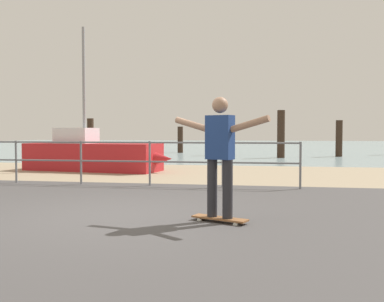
% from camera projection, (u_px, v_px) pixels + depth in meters
% --- Properties ---
extents(ground_plane, '(24.00, 10.00, 0.04)m').
position_uv_depth(ground_plane, '(89.00, 232.00, 5.43)').
color(ground_plane, '#474444').
rests_on(ground_plane, ground).
extents(beach_strip, '(24.00, 6.00, 0.04)m').
position_uv_depth(beach_strip, '(196.00, 173.00, 13.29)').
color(beach_strip, tan).
rests_on(beach_strip, ground).
extents(sea_surface, '(72.00, 50.00, 0.04)m').
position_uv_depth(sea_surface, '(246.00, 146.00, 40.83)').
color(sea_surface, '#849EA3').
rests_on(sea_surface, ground).
extents(railing_fence, '(11.92, 0.05, 1.05)m').
position_uv_depth(railing_fence, '(48.00, 155.00, 10.46)').
color(railing_fence, slate).
rests_on(railing_fence, ground).
extents(sailboat, '(5.05, 2.00, 4.65)m').
position_uv_depth(sailboat, '(97.00, 155.00, 13.96)').
color(sailboat, '#B21E23').
rests_on(sailboat, ground).
extents(skateboard, '(0.82, 0.49, 0.08)m').
position_uv_depth(skateboard, '(220.00, 219.00, 5.95)').
color(skateboard, brown).
rests_on(skateboard, ground).
extents(skateboarder, '(1.37, 0.63, 1.65)m').
position_uv_depth(skateboarder, '(220.00, 150.00, 5.91)').
color(skateboarder, '#26262B').
rests_on(skateboarder, skateboard).
extents(groyne_post_0, '(0.30, 0.30, 1.91)m').
position_uv_depth(groyne_post_0, '(91.00, 139.00, 20.40)').
color(groyne_post_0, '#332319').
rests_on(groyne_post_0, ground).
extents(groyne_post_1, '(0.33, 0.33, 1.61)m').
position_uv_depth(groyne_post_1, '(180.00, 140.00, 26.38)').
color(groyne_post_1, '#332319').
rests_on(groyne_post_1, ground).
extents(groyne_post_2, '(0.40, 0.40, 2.07)m').
position_uv_depth(groyne_post_2, '(225.00, 136.00, 23.46)').
color(groyne_post_2, '#332319').
rests_on(groyne_post_2, ground).
extents(groyne_post_3, '(0.37, 0.37, 2.34)m').
position_uv_depth(groyne_post_3, '(281.00, 134.00, 21.04)').
color(groyne_post_3, '#332319').
rests_on(groyne_post_3, ground).
extents(groyne_post_4, '(0.34, 0.34, 1.88)m').
position_uv_depth(groyne_post_4, '(339.00, 139.00, 22.13)').
color(groyne_post_4, '#332319').
rests_on(groyne_post_4, ground).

